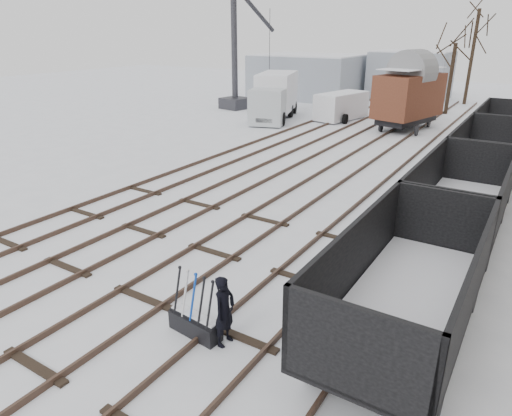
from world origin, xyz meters
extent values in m
plane|color=white|center=(0.00, 0.00, 0.00)|extent=(120.00, 120.00, 0.00)
cube|color=black|center=(-6.72, 14.00, 0.07)|extent=(0.07, 52.00, 0.15)
cube|color=black|center=(-5.28, 14.00, 0.07)|extent=(0.07, 52.00, 0.15)
cube|color=black|center=(-6.00, 2.00, 0.03)|extent=(1.90, 0.20, 0.08)
cube|color=black|center=(-3.72, 14.00, 0.07)|extent=(0.07, 52.00, 0.15)
cube|color=black|center=(-2.28, 14.00, 0.07)|extent=(0.07, 52.00, 0.15)
cube|color=black|center=(-3.00, 2.00, 0.03)|extent=(1.90, 0.20, 0.08)
cube|color=black|center=(-0.72, 14.00, 0.07)|extent=(0.07, 52.00, 0.15)
cube|color=black|center=(0.72, 14.00, 0.07)|extent=(0.07, 52.00, 0.15)
cube|color=black|center=(0.00, 2.00, 0.03)|extent=(1.90, 0.20, 0.08)
cube|color=black|center=(2.28, 14.00, 0.07)|extent=(0.07, 52.00, 0.15)
cube|color=black|center=(3.72, 14.00, 0.07)|extent=(0.07, 52.00, 0.15)
cube|color=black|center=(3.00, 2.00, 0.03)|extent=(1.90, 0.20, 0.08)
cube|color=black|center=(5.28, 14.00, 0.07)|extent=(0.07, 52.00, 0.15)
cube|color=black|center=(6.72, 14.00, 0.07)|extent=(0.07, 52.00, 0.15)
cube|color=black|center=(6.00, 2.00, 0.03)|extent=(1.90, 0.20, 0.08)
cube|color=#939CA6|center=(-13.00, 36.00, 2.00)|extent=(10.00, 8.00, 4.00)
cube|color=white|center=(-13.00, 36.00, 4.05)|extent=(9.80, 7.84, 0.10)
cube|color=#939CA6|center=(-4.00, 40.00, 2.20)|extent=(7.00, 6.00, 4.40)
cube|color=white|center=(-4.00, 40.00, 4.45)|extent=(6.86, 5.88, 0.10)
cube|color=black|center=(2.05, -0.40, 0.22)|extent=(1.34, 0.55, 0.44)
cube|color=black|center=(2.05, -0.40, 0.46)|extent=(1.32, 0.43, 0.06)
cube|color=white|center=(2.05, -0.40, 0.50)|extent=(1.27, 0.39, 0.03)
cylinder|color=black|center=(1.55, -0.35, 0.95)|extent=(0.08, 0.32, 1.08)
cylinder|color=silver|center=(1.80, -0.37, 0.95)|extent=(0.08, 0.32, 1.08)
cylinder|color=#0D3FB5|center=(2.05, -0.40, 0.95)|extent=(0.08, 0.32, 1.08)
cylinder|color=black|center=(2.30, -0.42, 0.95)|extent=(0.08, 0.32, 1.08)
cylinder|color=black|center=(2.55, -0.45, 0.95)|extent=(0.08, 0.32, 1.08)
imported|color=black|center=(2.80, -0.30, 0.81)|extent=(0.39, 0.59, 1.62)
cube|color=black|center=(6.00, 1.86, 0.68)|extent=(2.02, 5.56, 0.42)
cube|color=black|center=(6.00, 1.86, 0.90)|extent=(2.53, 6.32, 0.13)
cube|color=black|center=(4.79, 1.86, 1.74)|extent=(0.11, 6.32, 1.68)
cube|color=black|center=(7.21, 1.86, 1.74)|extent=(0.11, 6.32, 1.68)
cube|color=white|center=(6.00, 1.86, 1.00)|extent=(2.27, 6.07, 0.06)
cylinder|color=black|center=(4.84, -0.16, 0.37)|extent=(0.13, 0.74, 0.74)
cylinder|color=black|center=(7.16, 3.88, 0.37)|extent=(0.13, 0.74, 0.74)
cube|color=black|center=(6.00, 8.26, 0.68)|extent=(2.02, 5.56, 0.42)
cube|color=black|center=(6.00, 8.26, 0.90)|extent=(2.53, 6.32, 0.13)
cube|color=black|center=(4.79, 8.26, 1.74)|extent=(0.11, 6.32, 1.68)
cube|color=black|center=(7.21, 8.26, 1.74)|extent=(0.11, 6.32, 1.68)
cube|color=white|center=(6.00, 8.26, 1.00)|extent=(2.27, 6.07, 0.06)
cylinder|color=black|center=(4.84, 6.24, 0.37)|extent=(0.13, 0.74, 0.74)
cylinder|color=black|center=(7.16, 10.28, 0.37)|extent=(0.13, 0.74, 0.74)
cube|color=black|center=(6.00, 14.66, 0.68)|extent=(2.02, 5.56, 0.42)
cube|color=black|center=(6.00, 14.66, 0.90)|extent=(2.53, 6.32, 0.13)
cube|color=black|center=(4.79, 14.66, 1.74)|extent=(0.11, 6.32, 1.68)
cube|color=white|center=(6.00, 14.66, 1.00)|extent=(2.27, 6.07, 0.06)
cylinder|color=black|center=(4.84, 12.64, 0.37)|extent=(0.13, 0.74, 0.74)
cube|color=black|center=(6.00, 21.06, 0.68)|extent=(2.02, 5.56, 0.42)
cube|color=black|center=(6.00, 21.06, 0.90)|extent=(2.53, 6.32, 0.13)
cube|color=black|center=(4.79, 21.06, 1.74)|extent=(0.11, 6.32, 1.68)
cube|color=white|center=(6.00, 21.06, 1.00)|extent=(2.27, 6.07, 0.06)
cylinder|color=black|center=(4.84, 19.04, 0.37)|extent=(0.13, 0.74, 0.74)
cube|color=black|center=(-0.15, 24.83, 0.69)|extent=(3.09, 5.01, 0.42)
cube|color=#532618|center=(-0.15, 24.83, 2.28)|extent=(3.74, 5.75, 2.75)
cube|color=white|center=(-0.15, 24.83, 4.02)|extent=(3.43, 5.43, 0.04)
cylinder|color=black|center=(-1.31, 23.14, 0.37)|extent=(0.13, 0.74, 0.74)
cylinder|color=black|center=(1.02, 26.52, 0.37)|extent=(0.13, 0.74, 0.74)
cube|color=black|center=(-9.68, 23.45, 0.54)|extent=(3.45, 7.39, 0.29)
cube|color=#AFB6BA|center=(-9.68, 20.73, 1.32)|extent=(2.83, 2.59, 2.44)
cube|color=white|center=(-9.68, 24.23, 1.95)|extent=(3.91, 5.58, 2.73)
cube|color=white|center=(-9.68, 24.23, 3.33)|extent=(3.84, 5.47, 0.04)
cylinder|color=black|center=(-10.75, 20.92, 0.49)|extent=(0.29, 0.97, 0.97)
cylinder|color=black|center=(-8.61, 26.18, 0.49)|extent=(0.29, 0.97, 0.97)
cube|color=white|center=(-5.30, 25.89, 1.03)|extent=(2.86, 4.85, 1.86)
cube|color=white|center=(-5.30, 25.89, 1.98)|extent=(2.79, 4.74, 0.04)
cylinder|color=black|center=(-6.23, 24.44, 0.36)|extent=(0.23, 0.72, 0.72)
cylinder|color=black|center=(-4.37, 27.33, 0.36)|extent=(0.23, 0.72, 0.72)
cube|color=#2C2C31|center=(-15.01, 25.91, 0.46)|extent=(2.39, 2.39, 0.92)
cylinder|color=#2C2C31|center=(-15.01, 25.91, 4.60)|extent=(0.51, 0.51, 9.19)
cylinder|color=#2C2C31|center=(-15.01, 27.97, 8.27)|extent=(1.35, 5.82, 4.24)
cylinder|color=black|center=(-15.01, 30.39, 5.52)|extent=(0.05, 0.05, 5.17)
cylinder|color=black|center=(0.92, 32.82, 2.71)|extent=(0.30, 0.30, 5.42)
cylinder|color=black|center=(1.33, 39.17, 4.03)|extent=(0.30, 0.30, 8.06)
camera|label=1|loc=(7.74, -6.89, 6.39)|focal=32.00mm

